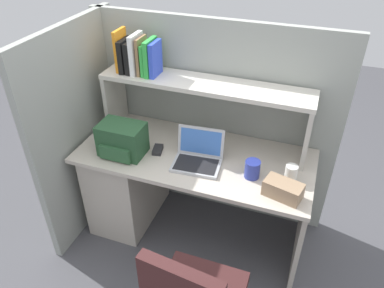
# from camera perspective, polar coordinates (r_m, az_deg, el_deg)

# --- Properties ---
(ground_plane) EXTENTS (8.00, 8.00, 0.00)m
(ground_plane) POSITION_cam_1_polar(r_m,az_deg,el_deg) (3.02, 0.33, -12.90)
(ground_plane) COLOR #4C4C51
(desk) EXTENTS (1.60, 0.70, 0.73)m
(desk) POSITION_cam_1_polar(r_m,az_deg,el_deg) (2.86, -7.04, -5.34)
(desk) COLOR beige
(desk) RESTS_ON ground_plane
(cubicle_partition_rear) EXTENTS (1.84, 0.05, 1.55)m
(cubicle_partition_rear) POSITION_cam_1_polar(r_m,az_deg,el_deg) (2.81, 2.99, 3.40)
(cubicle_partition_rear) COLOR #939991
(cubicle_partition_rear) RESTS_ON ground_plane
(cubicle_partition_left) EXTENTS (0.05, 1.06, 1.55)m
(cubicle_partition_left) POSITION_cam_1_polar(r_m,az_deg,el_deg) (2.83, -16.44, 2.06)
(cubicle_partition_left) COLOR #939991
(cubicle_partition_left) RESTS_ON ground_plane
(overhead_hutch) EXTENTS (1.44, 0.28, 0.45)m
(overhead_hutch) POSITION_cam_1_polar(r_m,az_deg,el_deg) (2.51, 1.96, 7.42)
(overhead_hutch) COLOR #BCB7AC
(overhead_hutch) RESTS_ON desk
(reference_books_on_shelf) EXTENTS (0.29, 0.19, 0.28)m
(reference_books_on_shelf) POSITION_cam_1_polar(r_m,az_deg,el_deg) (2.59, -8.27, 13.25)
(reference_books_on_shelf) COLOR orange
(reference_books_on_shelf) RESTS_ON overhead_hutch
(laptop) EXTENTS (0.33, 0.28, 0.22)m
(laptop) POSITION_cam_1_polar(r_m,az_deg,el_deg) (2.44, 0.94, -1.86)
(laptop) COLOR #B7BABF
(laptop) RESTS_ON desk
(backpack) EXTENTS (0.30, 0.23, 0.22)m
(backpack) POSITION_cam_1_polar(r_m,az_deg,el_deg) (2.53, -10.70, 0.62)
(backpack) COLOR #264C2D
(backpack) RESTS_ON desk
(computer_mouse) EXTENTS (0.08, 0.11, 0.03)m
(computer_mouse) POSITION_cam_1_polar(r_m,az_deg,el_deg) (2.57, -5.27, -0.87)
(computer_mouse) COLOR #262628
(computer_mouse) RESTS_ON desk
(paper_cup) EXTENTS (0.08, 0.08, 0.11)m
(paper_cup) POSITION_cam_1_polar(r_m,az_deg,el_deg) (2.37, 14.93, -4.35)
(paper_cup) COLOR white
(paper_cup) RESTS_ON desk
(tissue_box) EXTENTS (0.24, 0.17, 0.10)m
(tissue_box) POSITION_cam_1_polar(r_m,az_deg,el_deg) (2.24, 13.77, -6.79)
(tissue_box) COLOR #9E7F60
(tissue_box) RESTS_ON desk
(snack_canister) EXTENTS (0.10, 0.10, 0.12)m
(snack_canister) POSITION_cam_1_polar(r_m,az_deg,el_deg) (2.34, 9.23, -3.83)
(snack_canister) COLOR navy
(snack_canister) RESTS_ON desk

